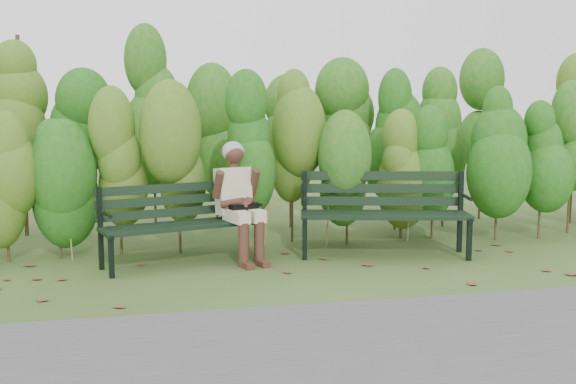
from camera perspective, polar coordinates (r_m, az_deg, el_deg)
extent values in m
plane|color=#36461D|center=(6.33, 0.70, -7.15)|extent=(80.00, 80.00, 0.00)
cube|color=#474749|center=(4.31, 7.65, -14.10)|extent=(60.00, 2.50, 0.01)
cylinder|color=#47381E|center=(7.48, -22.79, -2.35)|extent=(0.03, 0.03, 0.80)
ellipsoid|color=#1C6B19|center=(7.41, -23.03, 2.54)|extent=(0.64, 0.64, 1.44)
cylinder|color=#47381E|center=(7.39, -18.12, -2.25)|extent=(0.03, 0.03, 0.80)
ellipsoid|color=#1C6B19|center=(7.32, -18.31, 2.70)|extent=(0.64, 0.64, 1.44)
cylinder|color=#47381E|center=(7.36, -13.37, -2.13)|extent=(0.03, 0.03, 0.80)
ellipsoid|color=#1C6B19|center=(7.28, -13.51, 2.85)|extent=(0.64, 0.64, 1.44)
cylinder|color=#47381E|center=(7.37, -8.61, -1.99)|extent=(0.03, 0.03, 0.80)
ellipsoid|color=#1C6B19|center=(7.30, -8.70, 2.97)|extent=(0.64, 0.64, 1.44)
cylinder|color=#47381E|center=(7.44, -3.90, -1.85)|extent=(0.03, 0.03, 0.80)
ellipsoid|color=#1C6B19|center=(7.37, -3.94, 3.08)|extent=(0.64, 0.64, 1.44)
cylinder|color=#47381E|center=(7.56, 0.69, -1.69)|extent=(0.03, 0.03, 0.80)
ellipsoid|color=#1C6B19|center=(7.48, 0.70, 3.16)|extent=(0.64, 0.64, 1.44)
cylinder|color=#47381E|center=(7.72, 5.12, -1.53)|extent=(0.03, 0.03, 0.80)
ellipsoid|color=#1C6B19|center=(7.65, 5.17, 3.21)|extent=(0.64, 0.64, 1.44)
cylinder|color=#47381E|center=(7.92, 9.34, -1.37)|extent=(0.03, 0.03, 0.80)
ellipsoid|color=#1C6B19|center=(7.85, 9.43, 3.25)|extent=(0.64, 0.64, 1.44)
cylinder|color=#47381E|center=(8.17, 13.32, -1.21)|extent=(0.03, 0.03, 0.80)
ellipsoid|color=#1C6B19|center=(8.10, 13.45, 3.27)|extent=(0.64, 0.64, 1.44)
cylinder|color=#47381E|center=(8.45, 17.05, -1.06)|extent=(0.03, 0.03, 0.80)
ellipsoid|color=#1C6B19|center=(8.39, 17.21, 3.27)|extent=(0.64, 0.64, 1.44)
cylinder|color=#47381E|center=(8.77, 20.53, -0.91)|extent=(0.03, 0.03, 0.80)
ellipsoid|color=#1C6B19|center=(8.71, 20.72, 3.26)|extent=(0.64, 0.64, 1.44)
cylinder|color=#47381E|center=(8.42, -21.22, -0.23)|extent=(0.04, 0.04, 1.10)
ellipsoid|color=#255813|center=(8.36, -21.50, 5.76)|extent=(0.70, 0.70, 1.98)
cylinder|color=#47381E|center=(8.34, -16.00, -0.09)|extent=(0.04, 0.04, 1.10)
ellipsoid|color=#255813|center=(8.28, -16.21, 5.96)|extent=(0.70, 0.70, 1.98)
cylinder|color=#47381E|center=(8.33, -10.72, 0.06)|extent=(0.04, 0.04, 1.10)
ellipsoid|color=#255813|center=(8.27, -10.87, 6.12)|extent=(0.70, 0.70, 1.98)
cylinder|color=#47381E|center=(8.39, -5.48, 0.20)|extent=(0.04, 0.04, 1.10)
ellipsoid|color=#255813|center=(8.33, -5.55, 6.22)|extent=(0.70, 0.70, 1.98)
cylinder|color=#47381E|center=(8.52, -0.34, 0.34)|extent=(0.04, 0.04, 1.10)
ellipsoid|color=#255813|center=(8.46, -0.35, 6.27)|extent=(0.70, 0.70, 1.98)
cylinder|color=#47381E|center=(8.71, 4.60, 0.47)|extent=(0.04, 0.04, 1.10)
ellipsoid|color=#255813|center=(8.65, 4.66, 6.26)|extent=(0.70, 0.70, 1.98)
cylinder|color=#47381E|center=(8.97, 9.29, 0.59)|extent=(0.04, 0.04, 1.10)
ellipsoid|color=#255813|center=(8.91, 9.41, 6.22)|extent=(0.70, 0.70, 1.98)
cylinder|color=#47381E|center=(9.28, 13.70, 0.70)|extent=(0.04, 0.04, 1.10)
ellipsoid|color=#255813|center=(9.23, 13.86, 6.14)|extent=(0.70, 0.70, 1.98)
cylinder|color=#47381E|center=(9.65, 17.79, 0.80)|extent=(0.04, 0.04, 1.10)
ellipsoid|color=#255813|center=(9.59, 17.99, 6.03)|extent=(0.70, 0.70, 1.98)
cylinder|color=#47381E|center=(10.05, 21.57, 0.88)|extent=(0.04, 0.04, 1.10)
ellipsoid|color=#255813|center=(10.00, 21.80, 5.90)|extent=(0.70, 0.70, 1.98)
cube|color=brown|center=(5.89, -7.69, -8.27)|extent=(0.11, 0.11, 0.01)
cube|color=brown|center=(5.59, -1.80, -9.04)|extent=(0.11, 0.09, 0.01)
cube|color=brown|center=(6.88, 4.28, -5.96)|extent=(0.11, 0.11, 0.01)
cube|color=brown|center=(5.66, 9.68, -8.95)|extent=(0.09, 0.07, 0.01)
cube|color=brown|center=(5.35, -1.50, -9.80)|extent=(0.11, 0.11, 0.01)
cube|color=brown|center=(7.15, -1.22, -5.43)|extent=(0.09, 0.07, 0.01)
cube|color=brown|center=(5.66, -17.42, -9.19)|extent=(0.08, 0.10, 0.01)
cube|color=brown|center=(7.06, -7.57, -5.66)|extent=(0.08, 0.10, 0.01)
cube|color=brown|center=(5.58, -7.39, -9.15)|extent=(0.10, 0.11, 0.01)
cube|color=brown|center=(7.25, 11.69, -5.41)|extent=(0.10, 0.11, 0.01)
cube|color=brown|center=(6.06, 19.75, -8.19)|extent=(0.11, 0.11, 0.01)
cube|color=brown|center=(7.14, 17.34, -5.78)|extent=(0.11, 0.11, 0.01)
cube|color=brown|center=(5.08, -5.30, -10.77)|extent=(0.10, 0.08, 0.01)
cube|color=brown|center=(7.43, 12.10, -5.11)|extent=(0.10, 0.11, 0.01)
cube|color=brown|center=(5.88, 18.02, -8.58)|extent=(0.11, 0.09, 0.01)
cube|color=brown|center=(6.44, 9.48, -6.95)|extent=(0.11, 0.11, 0.01)
cube|color=brown|center=(6.35, -6.29, -7.11)|extent=(0.08, 0.10, 0.01)
cube|color=brown|center=(6.95, -5.81, -5.84)|extent=(0.11, 0.11, 0.01)
cube|color=brown|center=(6.69, -19.19, -6.73)|extent=(0.11, 0.11, 0.01)
cube|color=brown|center=(5.94, -14.57, -8.31)|extent=(0.11, 0.11, 0.01)
cube|color=brown|center=(5.81, 7.74, -8.48)|extent=(0.11, 0.10, 0.01)
cube|color=brown|center=(8.34, 19.30, -4.03)|extent=(0.11, 0.11, 0.01)
cube|color=brown|center=(6.86, 4.85, -6.00)|extent=(0.09, 0.10, 0.01)
cube|color=brown|center=(6.58, 13.98, -6.77)|extent=(0.11, 0.11, 0.01)
cube|color=brown|center=(8.02, 18.92, -4.45)|extent=(0.11, 0.10, 0.01)
cube|color=black|center=(6.62, -8.38, -3.03)|extent=(1.56, 0.55, 0.04)
cube|color=black|center=(6.72, -8.71, -2.88)|extent=(1.56, 0.55, 0.04)
cube|color=black|center=(6.82, -9.04, -2.74)|extent=(1.56, 0.55, 0.04)
cube|color=black|center=(6.93, -9.36, -2.60)|extent=(1.56, 0.55, 0.04)
cube|color=black|center=(6.99, -9.60, -1.70)|extent=(1.55, 0.50, 0.09)
cube|color=black|center=(6.98, -9.66, -0.68)|extent=(1.55, 0.50, 0.09)
cube|color=black|center=(6.98, -9.72, 0.35)|extent=(1.55, 0.50, 0.09)
cube|color=black|center=(6.42, -14.73, -5.33)|extent=(0.06, 0.06, 0.40)
cube|color=black|center=(6.75, -15.60, -3.03)|extent=(0.06, 0.06, 0.80)
cube|color=black|center=(6.56, -15.17, -3.47)|extent=(0.17, 0.44, 0.04)
cylinder|color=black|center=(6.48, -15.13, -1.83)|extent=(0.13, 0.33, 0.03)
cube|color=black|center=(6.95, -2.39, -4.16)|extent=(0.06, 0.06, 0.40)
cube|color=black|center=(7.25, -3.76, -2.08)|extent=(0.06, 0.06, 0.80)
cube|color=black|center=(7.07, -3.05, -2.46)|extent=(0.17, 0.44, 0.04)
cylinder|color=black|center=(7.00, -2.90, -0.93)|extent=(0.13, 0.33, 0.03)
cube|color=black|center=(6.97, 8.38, -2.17)|extent=(1.74, 0.52, 0.04)
cube|color=black|center=(7.09, 8.26, -2.01)|extent=(1.74, 0.52, 0.04)
cube|color=black|center=(7.21, 8.14, -1.85)|extent=(1.74, 0.52, 0.04)
cube|color=black|center=(7.33, 8.02, -1.70)|extent=(1.74, 0.52, 0.04)
cube|color=black|center=(7.41, 7.95, -0.77)|extent=(1.73, 0.47, 0.10)
cube|color=black|center=(7.41, 7.96, 0.30)|extent=(1.73, 0.47, 0.10)
cube|color=black|center=(7.40, 7.96, 1.37)|extent=(1.73, 0.47, 0.10)
cube|color=black|center=(6.95, 1.43, -3.98)|extent=(0.06, 0.06, 0.44)
cube|color=black|center=(7.32, 1.42, -1.65)|extent=(0.06, 0.06, 0.88)
cube|color=black|center=(7.10, 1.42, -2.08)|extent=(0.16, 0.49, 0.04)
cylinder|color=black|center=(7.02, 1.43, -0.41)|extent=(0.12, 0.37, 0.04)
cube|color=black|center=(7.16, 15.09, -3.90)|extent=(0.06, 0.06, 0.44)
cube|color=black|center=(7.52, 14.38, -1.64)|extent=(0.06, 0.06, 0.88)
cube|color=black|center=(7.31, 14.78, -2.06)|extent=(0.16, 0.49, 0.04)
cylinder|color=black|center=(7.23, 14.92, -0.43)|extent=(0.12, 0.37, 0.04)
cube|color=beige|center=(6.76, -4.40, -2.02)|extent=(0.24, 0.42, 0.12)
cube|color=beige|center=(6.83, -3.08, -1.91)|extent=(0.24, 0.42, 0.12)
cylinder|color=#47291E|center=(6.66, -3.79, -4.49)|extent=(0.13, 0.13, 0.44)
cylinder|color=#47291E|center=(6.73, -2.46, -4.35)|extent=(0.13, 0.13, 0.44)
cube|color=#47291E|center=(6.63, -3.49, -6.22)|extent=(0.14, 0.21, 0.06)
cube|color=#47291E|center=(6.71, -2.15, -6.06)|extent=(0.14, 0.21, 0.06)
cube|color=beige|center=(7.00, -4.66, 0.11)|extent=(0.40, 0.33, 0.50)
cylinder|color=#47291E|center=(6.95, -4.62, 2.22)|extent=(0.09, 0.09, 0.10)
sphere|color=#47291E|center=(6.93, -4.60, 3.24)|extent=(0.20, 0.20, 0.20)
ellipsoid|color=gray|center=(6.95, -4.68, 3.45)|extent=(0.23, 0.22, 0.21)
cylinder|color=#47291E|center=(6.84, -5.94, 0.62)|extent=(0.14, 0.22, 0.30)
cylinder|color=#47291E|center=(7.00, -2.91, 0.81)|extent=(0.14, 0.22, 0.30)
cylinder|color=#47291E|center=(6.78, -4.72, -0.93)|extent=(0.26, 0.21, 0.13)
cylinder|color=#47291E|center=(6.87, -3.19, -0.81)|extent=(0.17, 0.27, 0.13)
sphere|color=#47291E|center=(6.78, -3.74, -1.09)|extent=(0.11, 0.11, 0.11)
cube|color=black|center=(6.80, -3.77, -1.64)|extent=(0.31, 0.19, 0.15)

